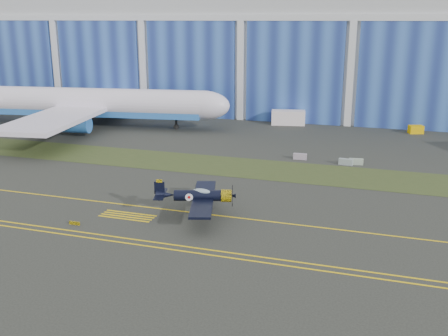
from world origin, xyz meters
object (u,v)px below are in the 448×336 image
(tug, at_px, (416,129))
(shipping_container, at_px, (288,118))
(jetliner, at_px, (89,71))
(warbird, at_px, (198,195))

(tug, bearing_deg, shipping_container, 158.72)
(jetliner, xyz_separation_m, shipping_container, (36.22, 13.58, -9.26))
(jetliner, xyz_separation_m, tug, (60.26, 12.65, -9.95))
(shipping_container, relative_size, tug, 2.61)
(warbird, relative_size, tug, 5.53)
(tug, bearing_deg, warbird, -133.50)
(jetliner, height_order, tug, jetliner)
(jetliner, distance_m, tug, 62.37)
(shipping_container, bearing_deg, tug, -13.33)
(warbird, xyz_separation_m, jetliner, (-36.80, 38.96, 8.41))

